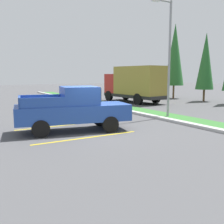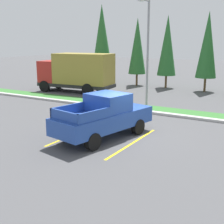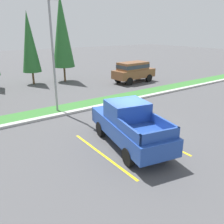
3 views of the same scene
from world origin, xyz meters
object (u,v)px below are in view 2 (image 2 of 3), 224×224
cargo_truck_distant (77,71)px  street_light (147,48)px  cypress_tree_center (167,46)px  cypress_tree_right_inner (207,45)px  pickup_truck_main (104,116)px  cypress_tree_leftmost (102,37)px  cypress_tree_left_inner (137,46)px

cargo_truck_distant → street_light: bearing=-23.2°
cypress_tree_center → cypress_tree_right_inner: (3.81, -0.33, 0.10)m
cargo_truck_distant → street_light: (8.24, -3.54, 2.20)m
pickup_truck_main → cypress_tree_leftmost: (-10.36, 16.18, 3.74)m
street_light → cypress_tree_leftmost: bearing=134.5°
cargo_truck_distant → street_light: size_ratio=1.00×
pickup_truck_main → cypress_tree_right_inner: cypress_tree_right_inner is taller
pickup_truck_main → street_light: bearing=97.3°
street_light → cypress_tree_right_inner: (1.45, 9.55, 0.06)m
pickup_truck_main → cargo_truck_distant: (-9.06, 10.00, 0.81)m
pickup_truck_main → cargo_truck_distant: bearing=132.2°
street_light → cypress_tree_center: size_ratio=1.03×
cargo_truck_distant → street_light: 9.23m
cypress_tree_left_inner → pickup_truck_main: bearing=-68.8°
cargo_truck_distant → cypress_tree_left_inner: bearing=67.1°
cypress_tree_leftmost → cypress_tree_right_inner: cypress_tree_leftmost is taller
street_light → cypress_tree_right_inner: size_ratio=1.00×
pickup_truck_main → cypress_tree_right_inner: (0.63, 16.01, 3.06)m
cypress_tree_right_inner → cypress_tree_left_inner: bearing=176.7°
street_light → cypress_tree_center: bearing=103.5°
street_light → cypress_tree_right_inner: 9.66m
cargo_truck_distant → cypress_tree_leftmost: 6.96m
cypress_tree_left_inner → cypress_tree_center: bearing=-1.4°
cypress_tree_leftmost → cypress_tree_left_inner: 4.10m
cypress_tree_left_inner → cargo_truck_distant: bearing=-112.9°
cypress_tree_leftmost → cypress_tree_center: cypress_tree_leftmost is taller
pickup_truck_main → cypress_tree_center: 16.91m
street_light → cypress_tree_center: (-2.36, 9.88, -0.04)m
pickup_truck_main → cypress_tree_center: bearing=101.0°
cypress_tree_leftmost → cypress_tree_left_inner: bearing=3.5°
cargo_truck_distant → cypress_tree_left_inner: 7.27m
cypress_tree_left_inner → cypress_tree_right_inner: cypress_tree_right_inner is taller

